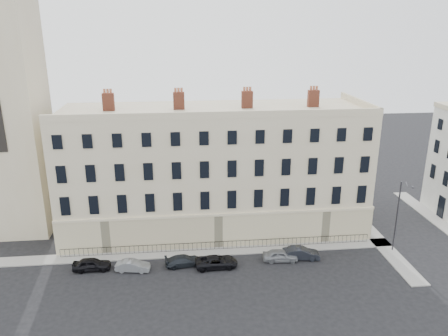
{
  "coord_description": "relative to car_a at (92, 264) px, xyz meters",
  "views": [
    {
      "loc": [
        -10.06,
        -38.67,
        24.43
      ],
      "look_at": [
        -4.95,
        10.0,
        8.28
      ],
      "focal_mm": 35.0,
      "sensor_mm": 36.0,
      "label": 1
    }
  ],
  "objects": [
    {
      "name": "pavement_east_return",
      "position": [
        32.6,
        5.47,
        -0.6
      ],
      "size": [
        2.0,
        24.0,
        0.12
      ],
      "primitive_type": "cube",
      "color": "gray",
      "rests_on": "ground"
    },
    {
      "name": "pavement_terrace",
      "position": [
        9.6,
        2.47,
        -0.6
      ],
      "size": [
        48.0,
        2.0,
        0.12
      ],
      "primitive_type": "cube",
      "color": "gray",
      "rests_on": "ground"
    },
    {
      "name": "streetlamp",
      "position": [
        33.21,
        0.56,
        3.96
      ],
      "size": [
        0.79,
        1.72,
        8.34
      ],
      "rotation": [
        0.0,
        0.0,
        -0.37
      ],
      "color": "#313035",
      "rests_on": "ground"
    },
    {
      "name": "car_e",
      "position": [
        19.98,
        -0.22,
        -0.01
      ],
      "size": [
        3.95,
        1.86,
        1.3
      ],
      "primitive_type": "imported",
      "rotation": [
        0.0,
        0.0,
        1.49
      ],
      "color": "gray",
      "rests_on": "ground"
    },
    {
      "name": "railings",
      "position": [
        13.6,
        2.87,
        -0.11
      ],
      "size": [
        35.0,
        0.04,
        0.96
      ],
      "color": "black",
      "rests_on": "ground"
    },
    {
      "name": "pavement_adjacent",
      "position": [
        42.6,
        7.47,
        -0.6
      ],
      "size": [
        2.0,
        20.0,
        0.12
      ],
      "primitive_type": "cube",
      "color": "gray",
      "rests_on": "ground"
    },
    {
      "name": "terrace",
      "position": [
        13.63,
        9.44,
        6.83
      ],
      "size": [
        36.22,
        12.22,
        17.0
      ],
      "color": "beige",
      "rests_on": "ground"
    },
    {
      "name": "car_f",
      "position": [
        22.32,
        -0.02,
        -0.0
      ],
      "size": [
        4.17,
        1.96,
        1.32
      ],
      "primitive_type": "imported",
      "rotation": [
        0.0,
        0.0,
        1.43
      ],
      "color": "black",
      "rests_on": "ground"
    },
    {
      "name": "car_c",
      "position": [
        9.54,
        -0.11,
        -0.09
      ],
      "size": [
        4.14,
        2.16,
        1.15
      ],
      "primitive_type": "imported",
      "rotation": [
        0.0,
        0.0,
        1.72
      ],
      "color": "black",
      "rests_on": "ground"
    },
    {
      "name": "church_tower",
      "position": [
        -10.4,
        11.47,
        18.0
      ],
      "size": [
        8.0,
        8.13,
        44.0
      ],
      "color": "beige",
      "rests_on": "ground"
    },
    {
      "name": "car_a",
      "position": [
        0.0,
        0.0,
        0.0
      ],
      "size": [
        3.92,
        1.63,
        1.33
      ],
      "primitive_type": "imported",
      "rotation": [
        0.0,
        0.0,
        1.59
      ],
      "color": "black",
      "rests_on": "ground"
    },
    {
      "name": "car_d",
      "position": [
        12.98,
        -0.78,
        -0.04
      ],
      "size": [
        4.57,
        2.27,
        1.24
      ],
      "primitive_type": "imported",
      "rotation": [
        0.0,
        0.0,
        1.62
      ],
      "color": "black",
      "rests_on": "ground"
    },
    {
      "name": "ground",
      "position": [
        19.6,
        -2.53,
        -0.66
      ],
      "size": [
        160.0,
        160.0,
        0.0
      ],
      "primitive_type": "plane",
      "color": "black",
      "rests_on": "ground"
    },
    {
      "name": "car_b",
      "position": [
        4.28,
        -0.61,
        -0.08
      ],
      "size": [
        3.69,
        1.74,
        1.17
      ],
      "primitive_type": "imported",
      "rotation": [
        0.0,
        0.0,
        1.43
      ],
      "color": "slate",
      "rests_on": "ground"
    }
  ]
}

